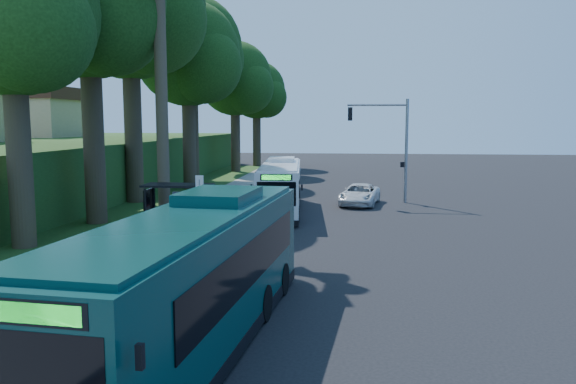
# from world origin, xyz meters

# --- Properties ---
(ground) EXTENTS (140.00, 140.00, 0.00)m
(ground) POSITION_xyz_m (0.00, 0.00, 0.00)
(ground) COLOR black
(ground) RESTS_ON ground
(sidewalk) EXTENTS (4.50, 70.00, 0.12)m
(sidewalk) POSITION_xyz_m (-7.30, 0.00, 0.06)
(sidewalk) COLOR gray
(sidewalk) RESTS_ON ground
(red_curb) EXTENTS (0.25, 30.00, 0.13)m
(red_curb) POSITION_xyz_m (-5.00, -4.00, 0.07)
(red_curb) COLOR #9F1411
(red_curb) RESTS_ON ground
(grass_verge) EXTENTS (8.00, 70.00, 0.06)m
(grass_verge) POSITION_xyz_m (-13.00, 5.00, 0.03)
(grass_verge) COLOR #234719
(grass_verge) RESTS_ON ground
(bus_shelter) EXTENTS (3.20, 1.51, 2.55)m
(bus_shelter) POSITION_xyz_m (-7.26, -2.86, 1.81)
(bus_shelter) COLOR black
(bus_shelter) RESTS_ON ground
(stop_sign_pole) EXTENTS (0.35, 0.06, 3.17)m
(stop_sign_pole) POSITION_xyz_m (-5.40, -5.00, 2.08)
(stop_sign_pole) COLOR gray
(stop_sign_pole) RESTS_ON ground
(traffic_signal_pole) EXTENTS (4.10, 0.30, 7.00)m
(traffic_signal_pole) POSITION_xyz_m (3.78, 10.00, 4.42)
(traffic_signal_pole) COLOR gray
(traffic_signal_pole) RESTS_ON ground
(hillside_backdrop) EXTENTS (24.00, 60.00, 8.80)m
(hillside_backdrop) POSITION_xyz_m (-26.30, 15.10, 2.44)
(hillside_backdrop) COLOR #234719
(hillside_backdrop) RESTS_ON ground
(tree_0) EXTENTS (8.40, 8.00, 15.70)m
(tree_0) POSITION_xyz_m (-12.40, -0.02, 11.20)
(tree_0) COLOR #382B1E
(tree_0) RESTS_ON ground
(tree_1) EXTENTS (10.50, 10.00, 18.26)m
(tree_1) POSITION_xyz_m (-13.37, 7.98, 12.73)
(tree_1) COLOR #382B1E
(tree_1) RESTS_ON ground
(tree_2) EXTENTS (8.82, 8.40, 15.12)m
(tree_2) POSITION_xyz_m (-11.89, 15.98, 10.48)
(tree_2) COLOR #382B1E
(tree_2) RESTS_ON ground
(tree_3) EXTENTS (10.08, 9.60, 17.28)m
(tree_3) POSITION_xyz_m (-13.88, 23.98, 11.98)
(tree_3) COLOR #382B1E
(tree_3) RESTS_ON ground
(tree_4) EXTENTS (8.40, 8.00, 14.14)m
(tree_4) POSITION_xyz_m (-11.40, 31.98, 9.73)
(tree_4) COLOR #382B1E
(tree_4) RESTS_ON ground
(tree_5) EXTENTS (7.35, 7.00, 12.86)m
(tree_5) POSITION_xyz_m (-10.41, 39.99, 8.96)
(tree_5) COLOR #382B1E
(tree_5) RESTS_ON ground
(tree_6) EXTENTS (7.56, 7.20, 13.74)m
(tree_6) POSITION_xyz_m (-12.91, -6.01, 9.71)
(tree_6) COLOR #382B1E
(tree_6) RESTS_ON ground
(white_bus) EXTENTS (3.23, 10.99, 3.23)m
(white_bus) POSITION_xyz_m (-3.15, 5.20, 1.58)
(white_bus) COLOR silver
(white_bus) RESTS_ON ground
(teal_bus) EXTENTS (3.65, 12.37, 3.63)m
(teal_bus) POSITION_xyz_m (-2.59, -15.70, 1.77)
(teal_bus) COLOR #0A3836
(teal_bus) RESTS_ON ground
(pickup) EXTENTS (3.05, 5.23, 1.37)m
(pickup) POSITION_xyz_m (1.70, 8.70, 0.68)
(pickup) COLOR silver
(pickup) RESTS_ON ground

